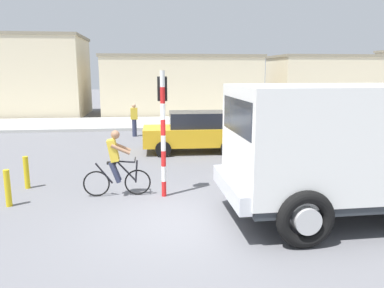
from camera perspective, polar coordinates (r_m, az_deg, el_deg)
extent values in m
plane|color=slate|center=(8.19, -1.43, -11.75)|extent=(120.00, 120.00, 0.00)
cube|color=#ADADA8|center=(22.79, -4.88, 3.27)|extent=(80.00, 5.00, 0.16)
cube|color=white|center=(8.66, 23.64, 0.99)|extent=(5.26, 2.63, 2.20)
cube|color=#2D3338|center=(8.93, 23.05, -6.48)|extent=(5.15, 2.57, 0.16)
cube|color=silver|center=(7.85, 5.89, -6.62)|extent=(0.30, 2.38, 0.36)
cube|color=black|center=(7.57, 7.22, 4.29)|extent=(0.17, 2.13, 0.70)
torus|color=black|center=(7.15, 17.03, -11.01)|extent=(1.11, 0.27, 1.10)
cylinder|color=beige|center=(7.15, 17.03, -11.01)|extent=(0.50, 0.31, 0.50)
torus|color=black|center=(9.39, 10.46, -5.35)|extent=(1.11, 0.27, 1.10)
cylinder|color=beige|center=(9.39, 10.46, -5.35)|extent=(0.50, 0.31, 0.50)
torus|color=black|center=(10.84, 26.90, -4.17)|extent=(1.11, 0.27, 1.10)
cylinder|color=beige|center=(10.84, 26.90, -4.17)|extent=(0.50, 0.31, 0.50)
torus|color=black|center=(9.81, -8.33, -5.84)|extent=(0.68, 0.04, 0.68)
torus|color=black|center=(9.91, -14.44, -5.92)|extent=(0.68, 0.04, 0.68)
cylinder|color=black|center=(9.68, -10.48, -2.67)|extent=(0.60, 0.04, 0.09)
cylinder|color=black|center=(9.74, -10.08, -4.06)|extent=(0.51, 0.04, 0.57)
cylinder|color=black|center=(9.81, -13.34, -4.40)|extent=(0.44, 0.04, 0.57)
cylinder|color=black|center=(9.73, -8.53, -4.18)|extent=(0.09, 0.04, 0.59)
cylinder|color=black|center=(9.66, -8.73, -2.38)|extent=(0.03, 0.50, 0.03)
cube|color=black|center=(9.72, -12.23, -2.85)|extent=(0.24, 0.12, 0.06)
cube|color=gold|center=(9.64, -12.01, -0.94)|extent=(0.29, 0.32, 0.59)
sphere|color=#9E7051|center=(9.56, -11.69, 1.42)|extent=(0.22, 0.22, 0.22)
cylinder|color=#2D334C|center=(9.86, -11.66, -4.00)|extent=(0.30, 0.12, 0.57)
cylinder|color=#9E7051|center=(9.77, -10.77, -0.43)|extent=(0.49, 0.09, 0.29)
cylinder|color=#2D334C|center=(9.67, -11.76, -4.30)|extent=(0.30, 0.12, 0.57)
cylinder|color=#9E7051|center=(9.45, -10.91, -0.82)|extent=(0.49, 0.09, 0.29)
cylinder|color=red|center=(9.69, -4.32, -6.84)|extent=(0.12, 0.12, 0.40)
cylinder|color=white|center=(9.57, -4.35, -4.56)|extent=(0.12, 0.12, 0.40)
cylinder|color=red|center=(9.47, -4.39, -2.23)|extent=(0.12, 0.12, 0.40)
cylinder|color=white|center=(9.39, -4.43, 0.14)|extent=(0.12, 0.12, 0.40)
cylinder|color=red|center=(9.32, -4.46, 2.56)|extent=(0.12, 0.12, 0.40)
cylinder|color=white|center=(9.27, -4.50, 5.00)|extent=(0.12, 0.12, 0.40)
cylinder|color=red|center=(9.24, -4.54, 7.47)|extent=(0.12, 0.12, 0.40)
cylinder|color=white|center=(9.22, -4.58, 9.95)|extent=(0.12, 0.12, 0.40)
cube|color=black|center=(9.41, -4.59, 8.45)|extent=(0.24, 0.20, 0.60)
sphere|color=orange|center=(9.53, -4.62, 8.48)|extent=(0.14, 0.14, 0.14)
cube|color=gold|center=(14.83, 0.27, 1.30)|extent=(4.04, 1.78, 0.70)
cube|color=black|center=(14.75, 0.86, 3.80)|extent=(2.23, 1.49, 0.60)
cylinder|color=black|center=(14.00, -4.44, -0.79)|extent=(0.60, 0.19, 0.60)
cylinder|color=black|center=(15.66, -4.56, 0.49)|extent=(0.60, 0.19, 0.60)
cylinder|color=black|center=(14.25, 5.58, -0.60)|extent=(0.60, 0.19, 0.60)
cylinder|color=black|center=(15.89, 4.42, 0.64)|extent=(0.60, 0.19, 0.60)
cylinder|color=#2D334C|center=(18.58, -8.82, 2.46)|extent=(0.22, 0.22, 0.85)
cube|color=gold|center=(18.49, -8.89, 4.62)|extent=(0.34, 0.22, 0.56)
sphere|color=tan|center=(18.45, -8.92, 5.83)|extent=(0.20, 0.20, 0.20)
cylinder|color=gold|center=(9.91, -26.43, -6.09)|extent=(0.14, 0.14, 0.90)
cylinder|color=gold|center=(11.18, -24.05, -4.01)|extent=(0.14, 0.14, 0.90)
cube|color=beige|center=(29.77, -25.16, 9.22)|extent=(9.36, 5.79, 5.45)
cube|color=gray|center=(29.86, -25.62, 14.63)|extent=(9.55, 5.90, 0.20)
cube|color=beige|center=(28.01, -1.75, 8.82)|extent=(11.18, 5.31, 4.11)
cube|color=gray|center=(28.01, -1.78, 13.23)|extent=(11.40, 5.42, 0.20)
cube|color=beige|center=(32.41, 20.06, 8.56)|extent=(8.77, 5.21, 4.20)
cube|color=gray|center=(32.41, 20.32, 12.44)|extent=(8.94, 5.31, 0.20)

